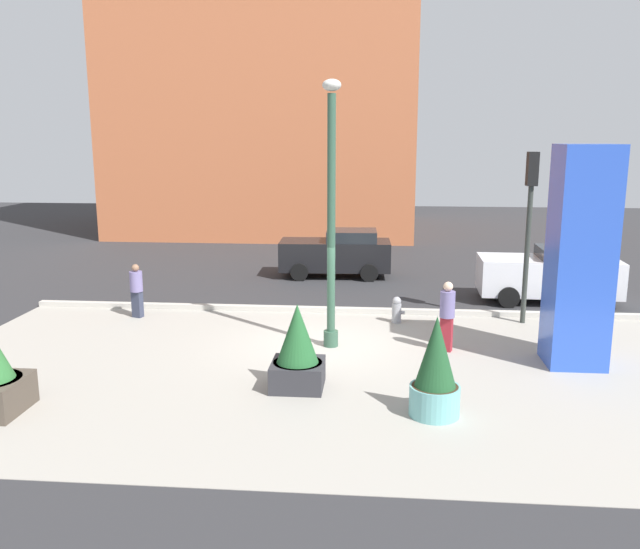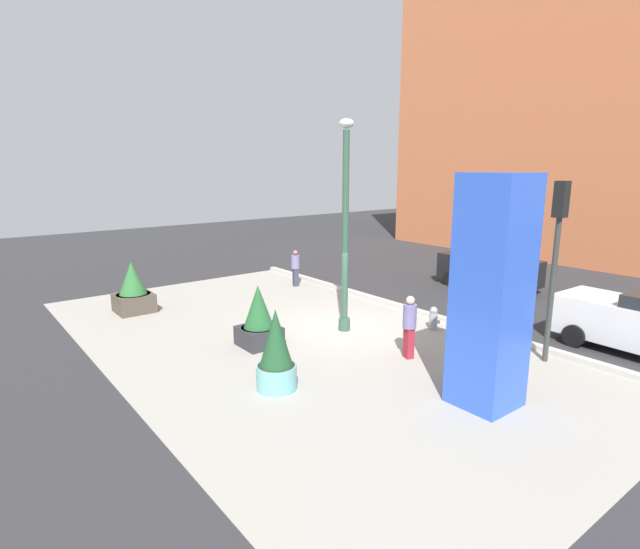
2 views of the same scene
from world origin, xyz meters
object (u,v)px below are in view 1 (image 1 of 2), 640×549
at_px(pedestrian_by_curb, 137,288).
at_px(potted_plant_curbside, 298,351).
at_px(potted_plant_near_right, 435,372).
at_px(car_curb_west, 550,274).
at_px(traffic_light_far_side, 530,210).
at_px(car_intersection, 337,253).
at_px(art_pillar_blue, 580,258).
at_px(pedestrian_crossing, 447,313).
at_px(lamp_post, 331,221).
at_px(fire_hydrant, 397,310).

bearing_deg(pedestrian_by_curb, potted_plant_curbside, -43.59).
relative_size(potted_plant_near_right, car_curb_west, 0.45).
bearing_deg(traffic_light_far_side, car_intersection, 133.67).
relative_size(art_pillar_blue, potted_plant_near_right, 2.57).
bearing_deg(pedestrian_crossing, lamp_post, 177.16).
relative_size(lamp_post, art_pillar_blue, 1.29).
relative_size(lamp_post, traffic_light_far_side, 1.36).
distance_m(art_pillar_blue, potted_plant_near_right, 4.91).
xyz_separation_m(lamp_post, potted_plant_near_right, (2.22, -3.98, -2.26)).
height_order(potted_plant_near_right, pedestrian_crossing, potted_plant_near_right).
distance_m(fire_hydrant, car_curb_west, 5.66).
bearing_deg(potted_plant_curbside, potted_plant_near_right, -23.32).
bearing_deg(traffic_light_far_side, lamp_post, -153.74).
relative_size(lamp_post, car_curb_west, 1.50).
height_order(pedestrian_crossing, pedestrian_by_curb, pedestrian_crossing).
bearing_deg(potted_plant_curbside, car_curb_west, 48.57).
height_order(lamp_post, potted_plant_curbside, lamp_post).
bearing_deg(potted_plant_near_right, car_intersection, 101.83).
height_order(car_intersection, pedestrian_crossing, car_intersection).
height_order(car_curb_west, pedestrian_by_curb, car_curb_west).
bearing_deg(potted_plant_curbside, car_intersection, 89.41).
relative_size(potted_plant_curbside, car_intersection, 0.44).
height_order(lamp_post, potted_plant_near_right, lamp_post).
relative_size(lamp_post, pedestrian_crossing, 3.71).
bearing_deg(lamp_post, fire_hydrant, 53.38).
bearing_deg(potted_plant_curbside, pedestrian_crossing, 39.05).
bearing_deg(car_intersection, fire_hydrant, -71.49).
distance_m(art_pillar_blue, traffic_light_far_side, 3.46).
bearing_deg(pedestrian_by_curb, car_curb_west, 13.54).
bearing_deg(pedestrian_by_curb, fire_hydrant, 0.63).
height_order(potted_plant_curbside, car_intersection, potted_plant_curbside).
height_order(potted_plant_near_right, traffic_light_far_side, traffic_light_far_side).
relative_size(car_intersection, pedestrian_crossing, 2.38).
relative_size(art_pillar_blue, pedestrian_crossing, 2.87).
bearing_deg(fire_hydrant, art_pillar_blue, -38.00).
xyz_separation_m(art_pillar_blue, pedestrian_crossing, (-2.79, 0.66, -1.51)).
xyz_separation_m(potted_plant_curbside, car_intersection, (0.11, 11.21, 0.08)).
distance_m(lamp_post, traffic_light_far_side, 5.79).
distance_m(traffic_light_far_side, pedestrian_crossing, 4.22).
relative_size(potted_plant_curbside, potted_plant_near_right, 0.93).
height_order(fire_hydrant, pedestrian_by_curb, pedestrian_by_curb).
bearing_deg(art_pillar_blue, lamp_post, 171.86).
bearing_deg(potted_plant_curbside, art_pillar_blue, 18.29).
distance_m(fire_hydrant, pedestrian_by_curb, 7.43).
distance_m(lamp_post, car_intersection, 8.70).
height_order(car_curb_west, pedestrian_crossing, car_curb_west).
relative_size(art_pillar_blue, potted_plant_curbside, 2.77).
bearing_deg(car_curb_west, lamp_post, -141.81).
height_order(potted_plant_curbside, traffic_light_far_side, traffic_light_far_side).
distance_m(car_intersection, pedestrian_crossing, 9.11).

